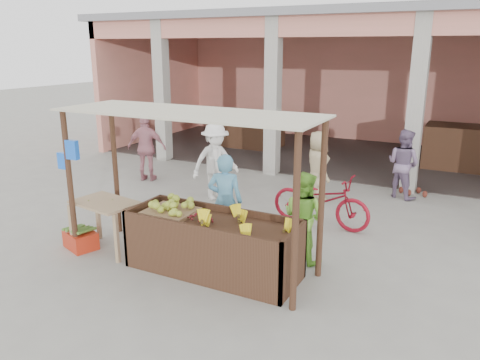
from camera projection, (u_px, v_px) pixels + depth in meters
The scene contains 19 objects.
ground at pixel (186, 264), 7.31m from camera, with size 60.00×60.00×0.00m, color gray.
market_building at pixel (348, 66), 14.17m from camera, with size 14.40×6.40×4.20m.
fruit_stall at pixel (213, 247), 6.98m from camera, with size 2.60×0.95×0.80m, color #452A1B.
stall_awning at pixel (183, 139), 6.82m from camera, with size 4.09×1.35×2.39m.
banana_heap at pixel (243, 221), 6.57m from camera, with size 1.23×0.67×0.22m, color #FDF320, non-canonical shape.
melon_tray at pixel (171, 208), 7.18m from camera, with size 0.74×0.64×0.20m.
berry_heap at pixel (199, 217), 6.88m from camera, with size 0.43×0.35×0.14m, color maroon.
side_table at pixel (105, 210), 7.65m from camera, with size 1.15×0.86×0.85m.
papaya_pile at pixel (104, 195), 7.58m from camera, with size 0.72×0.41×0.21m, color #558B2D, non-canonical shape.
red_crate at pixel (81, 240), 7.88m from camera, with size 0.56×0.40×0.29m, color red.
plantain_bundle at pixel (80, 229), 7.82m from camera, with size 0.44×0.31×0.09m, color #517F2E, non-canonical shape.
produce_sacks at pixel (414, 183), 10.66m from camera, with size 0.95×0.71×0.58m.
vendor_blue at pixel (225, 198), 7.74m from camera, with size 0.65×0.47×1.72m, color #5BA3CB.
vendor_green at pixel (304, 214), 7.28m from camera, with size 0.73×0.42×1.52m, color #78C039.
motorcycle at pixel (321, 199), 8.77m from camera, with size 2.01×0.69×1.05m, color maroon.
shopper_a at pixel (215, 159), 10.24m from camera, with size 1.17×0.59×1.83m, color white.
shopper_b at pixel (147, 145), 11.68m from camera, with size 1.06×0.56×1.80m, color #BF7682.
shopper_c at pixel (317, 162), 10.18m from camera, with size 0.82×0.53×1.70m, color tan.
shopper_f at pixel (403, 161), 10.36m from camera, with size 0.82×0.47×1.69m, color slate.
Camera 1 is at (3.80, -5.54, 3.28)m, focal length 35.00 mm.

